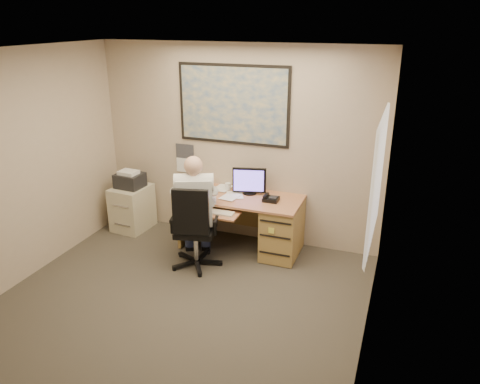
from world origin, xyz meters
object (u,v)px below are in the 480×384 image
(desk, at_px, (265,221))
(filing_cabinet, at_px, (132,204))
(office_chair, at_px, (193,243))
(person, at_px, (196,212))

(desk, height_order, filing_cabinet, desk)
(filing_cabinet, bearing_deg, office_chair, -24.07)
(desk, distance_m, office_chair, 1.03)
(desk, xyz_separation_m, office_chair, (-0.73, -0.72, -0.11))
(office_chair, bearing_deg, filing_cabinet, 137.48)
(office_chair, distance_m, person, 0.40)
(person, bearing_deg, filing_cabinet, 131.57)
(filing_cabinet, bearing_deg, desk, 3.95)
(filing_cabinet, distance_m, office_chair, 1.54)
(desk, distance_m, filing_cabinet, 2.08)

